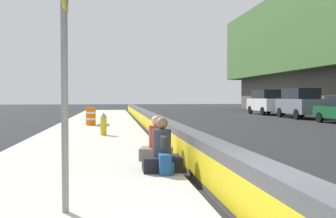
{
  "coord_description": "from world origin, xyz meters",
  "views": [
    {
      "loc": [
        -3.86,
        1.78,
        1.65
      ],
      "look_at": [
        6.47,
        0.3,
        1.31
      ],
      "focal_mm": 40.6,
      "sensor_mm": 36.0,
      "label": 1
    }
  ],
  "objects_px": {
    "route_sign_post": "(65,53)",
    "parked_car_midline": "(300,103)",
    "parked_car_far": "(266,102)",
    "fire_hydrant": "(104,124)",
    "seated_person_foreground": "(162,154)",
    "seated_person_middle": "(156,146)",
    "backpack": "(165,165)",
    "construction_barrel": "(91,116)"
  },
  "relations": [
    {
      "from": "seated_person_middle",
      "to": "construction_barrel",
      "type": "relative_size",
      "value": 1.11
    },
    {
      "from": "fire_hydrant",
      "to": "seated_person_foreground",
      "type": "height_order",
      "value": "seated_person_foreground"
    },
    {
      "from": "backpack",
      "to": "parked_car_midline",
      "type": "bearing_deg",
      "value": -33.22
    },
    {
      "from": "seated_person_foreground",
      "to": "construction_barrel",
      "type": "height_order",
      "value": "seated_person_foreground"
    },
    {
      "from": "construction_barrel",
      "to": "seated_person_foreground",
      "type": "bearing_deg",
      "value": -170.41
    },
    {
      "from": "backpack",
      "to": "construction_barrel",
      "type": "bearing_deg",
      "value": 9.37
    },
    {
      "from": "parked_car_midline",
      "to": "seated_person_foreground",
      "type": "bearing_deg",
      "value": 146.2
    },
    {
      "from": "seated_person_middle",
      "to": "backpack",
      "type": "distance_m",
      "value": 1.83
    },
    {
      "from": "construction_barrel",
      "to": "parked_car_far",
      "type": "distance_m",
      "value": 19.93
    },
    {
      "from": "parked_car_midline",
      "to": "parked_car_far",
      "type": "relative_size",
      "value": 1.01
    },
    {
      "from": "parked_car_midline",
      "to": "parked_car_far",
      "type": "height_order",
      "value": "same"
    },
    {
      "from": "seated_person_middle",
      "to": "construction_barrel",
      "type": "bearing_deg",
      "value": 10.97
    },
    {
      "from": "seated_person_middle",
      "to": "construction_barrel",
      "type": "distance_m",
      "value": 11.65
    },
    {
      "from": "seated_person_foreground",
      "to": "parked_car_midline",
      "type": "bearing_deg",
      "value": -33.8
    },
    {
      "from": "route_sign_post",
      "to": "fire_hydrant",
      "type": "bearing_deg",
      "value": -1.31
    },
    {
      "from": "route_sign_post",
      "to": "parked_car_midline",
      "type": "xyz_separation_m",
      "value": [
        22.19,
        -14.72,
        -1.03
      ]
    },
    {
      "from": "fire_hydrant",
      "to": "parked_car_midline",
      "type": "relative_size",
      "value": 0.18
    },
    {
      "from": "construction_barrel",
      "to": "fire_hydrant",
      "type": "bearing_deg",
      "value": -171.51
    },
    {
      "from": "parked_car_midline",
      "to": "parked_car_far",
      "type": "bearing_deg",
      "value": 1.28
    },
    {
      "from": "route_sign_post",
      "to": "parked_car_far",
      "type": "distance_m",
      "value": 31.91
    },
    {
      "from": "fire_hydrant",
      "to": "route_sign_post",
      "type": "bearing_deg",
      "value": 178.69
    },
    {
      "from": "seated_person_middle",
      "to": "parked_car_midline",
      "type": "bearing_deg",
      "value": -35.72
    },
    {
      "from": "backpack",
      "to": "parked_car_midline",
      "type": "xyz_separation_m",
      "value": [
        20.02,
        -13.11,
        0.85
      ]
    },
    {
      "from": "fire_hydrant",
      "to": "parked_car_midline",
      "type": "bearing_deg",
      "value": -50.02
    },
    {
      "from": "parked_car_far",
      "to": "parked_car_midline",
      "type": "bearing_deg",
      "value": -178.72
    },
    {
      "from": "seated_person_foreground",
      "to": "seated_person_middle",
      "type": "xyz_separation_m",
      "value": [
        1.42,
        -0.04,
        -0.01
      ]
    },
    {
      "from": "fire_hydrant",
      "to": "parked_car_far",
      "type": "height_order",
      "value": "parked_car_far"
    },
    {
      "from": "seated_person_foreground",
      "to": "parked_car_far",
      "type": "distance_m",
      "value": 28.87
    },
    {
      "from": "fire_hydrant",
      "to": "backpack",
      "type": "distance_m",
      "value": 7.99
    },
    {
      "from": "seated_person_foreground",
      "to": "construction_barrel",
      "type": "bearing_deg",
      "value": 9.59
    },
    {
      "from": "backpack",
      "to": "construction_barrel",
      "type": "distance_m",
      "value": 13.45
    },
    {
      "from": "parked_car_midline",
      "to": "seated_person_middle",
      "type": "bearing_deg",
      "value": 144.28
    },
    {
      "from": "seated_person_middle",
      "to": "construction_barrel",
      "type": "xyz_separation_m",
      "value": [
        11.44,
        2.22,
        0.15
      ]
    },
    {
      "from": "parked_car_midline",
      "to": "fire_hydrant",
      "type": "bearing_deg",
      "value": 129.98
    },
    {
      "from": "route_sign_post",
      "to": "seated_person_foreground",
      "type": "height_order",
      "value": "route_sign_post"
    },
    {
      "from": "seated_person_middle",
      "to": "seated_person_foreground",
      "type": "bearing_deg",
      "value": 178.18
    },
    {
      "from": "fire_hydrant",
      "to": "construction_barrel",
      "type": "relative_size",
      "value": 0.93
    },
    {
      "from": "seated_person_foreground",
      "to": "backpack",
      "type": "relative_size",
      "value": 2.74
    },
    {
      "from": "seated_person_foreground",
      "to": "parked_car_far",
      "type": "height_order",
      "value": "parked_car_far"
    },
    {
      "from": "route_sign_post",
      "to": "parked_car_far",
      "type": "bearing_deg",
      "value": -27.21
    },
    {
      "from": "parked_car_midline",
      "to": "parked_car_far",
      "type": "distance_m",
      "value": 6.17
    },
    {
      "from": "route_sign_post",
      "to": "parked_car_midline",
      "type": "bearing_deg",
      "value": -33.56
    }
  ]
}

